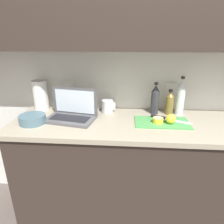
% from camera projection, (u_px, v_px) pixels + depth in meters
% --- Properties ---
extents(ground_plane, '(12.00, 12.00, 0.00)m').
position_uv_depth(ground_plane, '(146.00, 215.00, 1.80)').
color(ground_plane, '#564C47').
rests_on(ground_plane, ground).
extents(wall_back, '(5.20, 0.38, 2.60)m').
position_uv_depth(wall_back, '(156.00, 30.00, 1.47)').
color(wall_back, white).
rests_on(wall_back, ground_plane).
extents(counter_unit, '(2.13, 0.60, 0.92)m').
position_uv_depth(counter_unit, '(151.00, 172.00, 1.64)').
color(counter_unit, '#332823').
rests_on(counter_unit, ground_plane).
extents(laptop, '(0.40, 0.28, 0.23)m').
position_uv_depth(laptop, '(72.00, 112.00, 1.53)').
color(laptop, '#515156').
rests_on(laptop, counter_unit).
extents(cutting_board, '(0.40, 0.22, 0.01)m').
position_uv_depth(cutting_board, '(162.00, 122.00, 1.48)').
color(cutting_board, '#4C9E51').
rests_on(cutting_board, counter_unit).
extents(knife, '(0.29, 0.14, 0.02)m').
position_uv_depth(knife, '(163.00, 118.00, 1.52)').
color(knife, silver).
rests_on(knife, cutting_board).
extents(lemon_half_cut, '(0.08, 0.08, 0.04)m').
position_uv_depth(lemon_half_cut, '(158.00, 120.00, 1.45)').
color(lemon_half_cut, yellow).
rests_on(lemon_half_cut, cutting_board).
extents(lemon_whole_beside, '(0.07, 0.07, 0.07)m').
position_uv_depth(lemon_whole_beside, '(171.00, 119.00, 1.43)').
color(lemon_whole_beside, yellow).
rests_on(lemon_whole_beside, cutting_board).
extents(bottle_green_soda, '(0.07, 0.07, 0.31)m').
position_uv_depth(bottle_green_soda, '(181.00, 97.00, 1.60)').
color(bottle_green_soda, silver).
rests_on(bottle_green_soda, counter_unit).
extents(bottle_oil_tall, '(0.07, 0.07, 0.21)m').
position_uv_depth(bottle_oil_tall, '(169.00, 103.00, 1.62)').
color(bottle_oil_tall, olive).
rests_on(bottle_oil_tall, counter_unit).
extents(bottle_water_clear, '(0.07, 0.07, 0.26)m').
position_uv_depth(bottle_water_clear, '(155.00, 100.00, 1.62)').
color(bottle_water_clear, '#333338').
rests_on(bottle_water_clear, counter_unit).
extents(measuring_cup, '(0.12, 0.10, 0.10)m').
position_uv_depth(measuring_cup, '(107.00, 106.00, 1.67)').
color(measuring_cup, silver).
rests_on(measuring_cup, counter_unit).
extents(bowl_white, '(0.19, 0.19, 0.06)m').
position_uv_depth(bowl_white, '(33.00, 119.00, 1.46)').
color(bowl_white, slate).
rests_on(bowl_white, counter_unit).
extents(paper_towel_roll, '(0.12, 0.12, 0.26)m').
position_uv_depth(paper_towel_roll, '(41.00, 95.00, 1.71)').
color(paper_towel_roll, white).
rests_on(paper_towel_roll, counter_unit).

